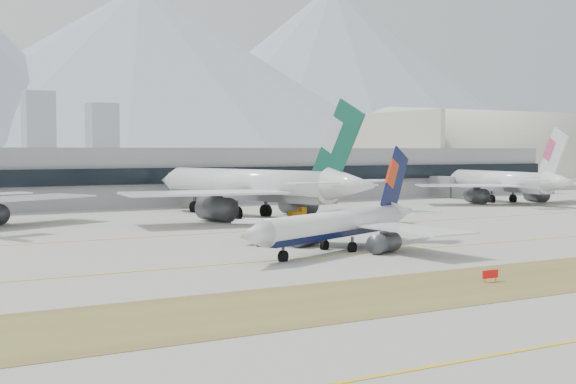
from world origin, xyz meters
TOP-DOWN VIEW (x-y plane):
  - ground at (0.00, 0.00)m, footprint 3000.00×3000.00m
  - taxiing_airliner at (-3.75, -0.66)m, footprint 42.83×36.33m
  - widebody_cathay at (11.85, 54.59)m, footprint 66.85×66.58m
  - widebody_china_air at (93.96, 63.05)m, footprint 56.43×55.91m
  - terminal at (0.00, 114.84)m, footprint 280.00×43.10m
  - hangar at (154.56, 135.00)m, footprint 91.00×60.00m
  - hold_sign_left at (-5.49, -32.00)m, footprint 2.20×0.15m
  - gse_c at (17.01, 45.53)m, footprint 3.55×2.00m

SIDE VIEW (x-z plane):
  - ground at x=0.00m, z-range 0.00..0.00m
  - hangar at x=154.56m, z-range -29.86..30.14m
  - hold_sign_left at x=-5.49m, z-range 0.20..1.55m
  - gse_c at x=17.01m, z-range -0.25..2.35m
  - taxiing_airliner at x=-3.75m, z-range -3.94..11.29m
  - widebody_china_air at x=93.96m, z-range -4.79..15.65m
  - widebody_cathay at x=11.85m, z-range -5.73..18.74m
  - terminal at x=0.00m, z-range 0.00..15.00m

